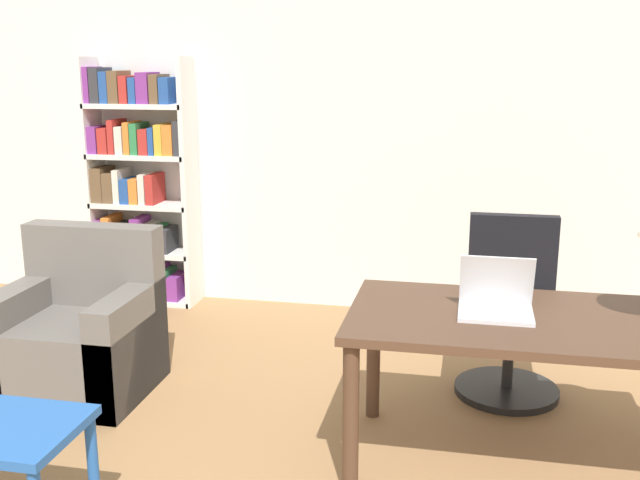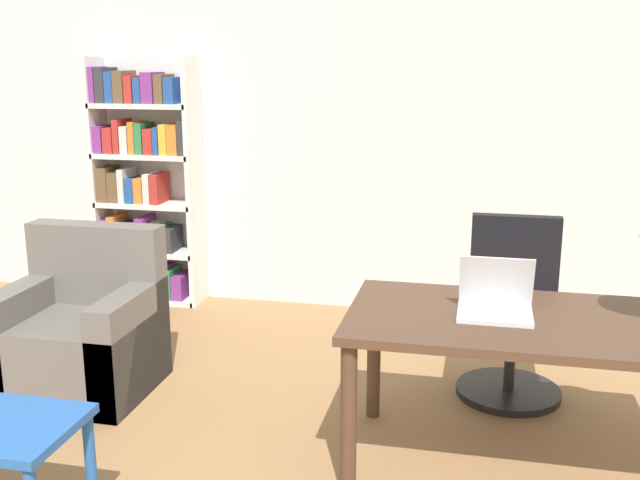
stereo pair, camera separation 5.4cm
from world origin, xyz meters
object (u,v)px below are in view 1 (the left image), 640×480
at_px(armchair, 79,338).
at_px(laptop, 496,301).
at_px(bookshelf, 138,188).
at_px(desk, 533,337).
at_px(office_chair, 510,318).

bearing_deg(armchair, laptop, -8.37).
bearing_deg(laptop, bookshelf, 143.53).
bearing_deg(laptop, armchair, 171.63).
height_order(desk, laptop, laptop).
bearing_deg(laptop, desk, -6.04).
height_order(laptop, armchair, laptop).
bearing_deg(bookshelf, desk, -35.04).
bearing_deg(desk, office_chair, 93.44).
height_order(desk, armchair, armchair).
relative_size(desk, laptop, 5.01).
height_order(desk, bookshelf, bookshelf).
distance_m(office_chair, armchair, 2.40).
distance_m(desk, armchair, 2.44).
xyz_separation_m(armchair, bookshelf, (-0.34, 1.58, 0.57)).
height_order(laptop, bookshelf, bookshelf).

